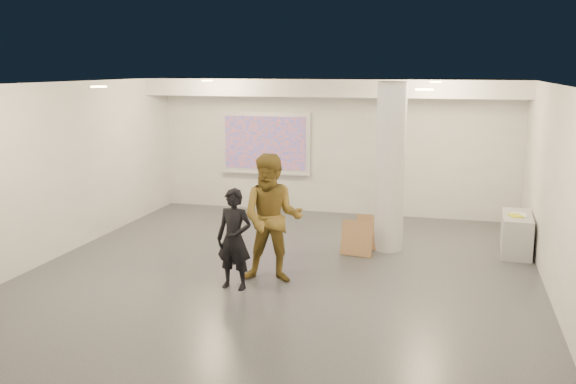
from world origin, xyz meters
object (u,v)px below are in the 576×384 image
(projection_screen, at_px, (265,144))
(credenza, at_px, (517,234))
(column, at_px, (390,168))
(woman, at_px, (234,239))
(man, at_px, (272,219))

(projection_screen, height_order, credenza, projection_screen)
(column, relative_size, woman, 1.99)
(column, height_order, woman, column)
(column, xyz_separation_m, projection_screen, (-3.10, 2.65, 0.03))
(column, height_order, credenza, column)
(credenza, relative_size, man, 0.60)
(credenza, distance_m, man, 4.59)
(column, height_order, man, column)
(projection_screen, distance_m, credenza, 5.92)
(man, bearing_deg, woman, -141.94)
(projection_screen, xyz_separation_m, woman, (1.11, -5.30, -0.77))
(projection_screen, relative_size, man, 1.06)
(projection_screen, relative_size, credenza, 1.76)
(column, xyz_separation_m, credenza, (2.22, 0.35, -1.15))
(man, bearing_deg, projection_screen, 100.95)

